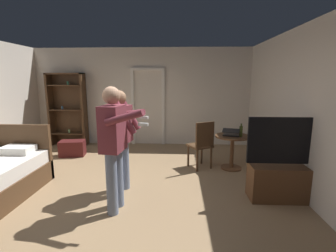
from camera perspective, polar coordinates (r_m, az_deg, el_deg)
The scene contains 13 objects.
ground_plane at distance 4.06m, azimuth -13.20°, elevation -16.11°, with size 7.30×7.30×0.00m, color #997A56.
wall_back at distance 6.94m, azimuth -6.01°, elevation 6.75°, with size 6.17×0.12×2.67m, color silver.
wall_right at distance 4.01m, azimuth 32.10°, elevation 2.22°, with size 0.12×6.88×2.67m, color silver.
doorway_frame at distance 6.85m, azimuth -4.69°, elevation 5.79°, with size 0.93×0.08×2.13m.
bookshelf at distance 7.36m, azimuth -22.31°, elevation 4.21°, with size 1.01×0.32×1.99m.
tv_flatscreen at distance 4.18m, azimuth 25.62°, elevation -10.36°, with size 1.20×0.40×1.28m.
side_table at distance 5.17m, azimuth 14.72°, elevation -4.56°, with size 0.70×0.70×0.70m.
laptop at distance 5.06m, azimuth 14.49°, elevation -1.68°, with size 0.40×0.41×0.15m.
bottle_on_table at distance 5.05m, azimuth 16.63°, elevation -1.13°, with size 0.06×0.06×0.26m.
wooden_chair at distance 5.03m, azimuth 7.91°, elevation -3.94°, with size 0.57×0.57×0.99m.
person_blue_shirt at distance 3.37m, azimuth -12.46°, elevation -3.48°, with size 0.67×0.61×1.73m.
person_striped_shirt at distance 3.94m, azimuth -10.89°, elevation -2.03°, with size 0.67×0.68×1.65m.
suitcase_dark at distance 6.35m, azimuth -21.37°, elevation -4.85°, with size 0.57×0.35×0.37m, color #4C1919.
Camera 1 is at (1.06, -3.47, 1.82)m, focal length 26.16 mm.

